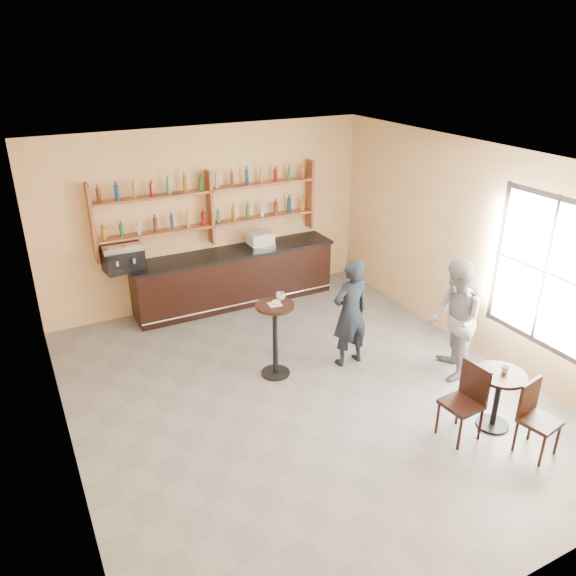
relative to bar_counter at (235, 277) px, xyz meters
name	(u,v)px	position (x,y,z in m)	size (l,w,h in m)	color
floor	(302,393)	(-0.31, -3.15, -0.51)	(7.00, 7.00, 0.00)	slate
ceiling	(304,163)	(-0.31, -3.15, 2.69)	(7.00, 7.00, 0.00)	white
wall_back	(208,217)	(-0.31, 0.35, 1.09)	(7.00, 7.00, 0.00)	#F6C88B
wall_front	(521,453)	(-0.31, -6.65, 1.09)	(7.00, 7.00, 0.00)	#F6C88B
wall_left	(53,342)	(-3.31, -3.15, 1.09)	(7.00, 7.00, 0.00)	#F6C88B
wall_right	(478,251)	(2.69, -3.15, 1.09)	(7.00, 7.00, 0.00)	#F6C88B
window_pane	(545,272)	(2.68, -4.35, 1.19)	(2.00, 2.00, 0.00)	white
window_frame	(545,272)	(2.67, -4.35, 1.19)	(0.04, 1.70, 2.10)	black
shelf_unit	(210,208)	(-0.31, 0.22, 1.30)	(4.00, 0.26, 1.40)	brown
liquor_bottles	(210,198)	(-0.31, 0.22, 1.47)	(3.68, 0.10, 1.00)	#8C5919
bar_counter	(235,277)	(0.00, 0.00, 0.00)	(3.77, 0.74, 1.02)	black
espresso_machine	(123,257)	(-1.94, 0.00, 0.73)	(0.62, 0.40, 0.44)	black
pastry_case	(260,239)	(0.54, 0.00, 0.64)	(0.45, 0.36, 0.27)	silver
pedestal_table	(275,340)	(-0.42, -2.53, 0.06)	(0.55, 0.55, 1.14)	black
napkin	(275,304)	(-0.42, -2.53, 0.63)	(0.17, 0.17, 0.00)	white
donut	(276,303)	(-0.41, -2.54, 0.65)	(0.13, 0.13, 0.05)	#E58A53
cup_pedestal	(281,296)	(-0.28, -2.43, 0.68)	(0.13, 0.13, 0.10)	white
man_main	(350,313)	(0.71, -2.75, 0.32)	(0.61, 0.40, 1.67)	black
cafe_table	(497,400)	(1.51, -4.89, -0.12)	(0.61, 0.61, 0.78)	black
cup_cafe	(505,369)	(1.56, -4.89, 0.31)	(0.09, 0.09, 0.09)	white
chair_west	(461,403)	(0.96, -4.84, -0.02)	(0.42, 0.42, 0.97)	black
chair_south	(540,421)	(1.56, -5.49, -0.05)	(0.40, 0.40, 0.92)	black
patron_second	(454,320)	(1.83, -3.70, 0.37)	(0.86, 0.67, 1.77)	gray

